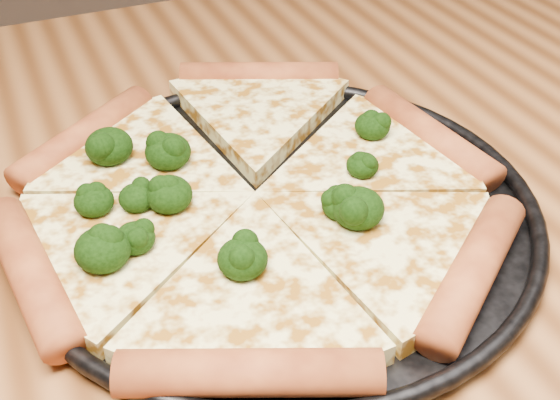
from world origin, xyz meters
name	(u,v)px	position (x,y,z in m)	size (l,w,h in m)	color
dining_table	(222,339)	(0.00, 0.00, 0.66)	(1.20, 0.90, 0.75)	brown
pizza_pan	(280,209)	(0.05, 0.01, 0.76)	(0.38, 0.38, 0.02)	black
pizza	(255,192)	(0.04, 0.03, 0.77)	(0.37, 0.40, 0.03)	#FFF49C
broccoli_florets	(207,192)	(0.00, 0.03, 0.78)	(0.26, 0.19, 0.03)	black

